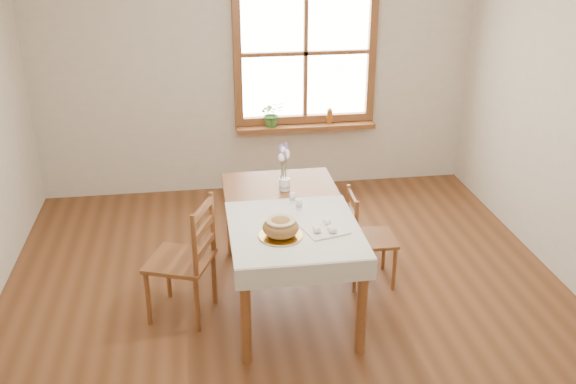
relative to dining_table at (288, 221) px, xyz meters
name	(u,v)px	position (x,y,z in m)	size (l,w,h in m)	color
ground	(294,318)	(0.00, -0.30, -0.66)	(5.00, 5.00, 0.00)	brown
room_walls	(295,96)	(0.00, -0.30, 1.04)	(4.60, 5.10, 2.65)	silver
window	(305,53)	(0.50, 2.17, 0.79)	(1.46, 0.08, 1.46)	brown
window_sill	(306,127)	(0.50, 2.10, 0.03)	(1.46, 0.20, 0.05)	brown
dining_table	(288,221)	(0.00, 0.00, 0.00)	(0.90, 1.60, 0.75)	brown
table_linen	(294,229)	(0.00, -0.30, 0.09)	(0.91, 0.99, 0.01)	silver
chair_left	(180,259)	(-0.81, -0.11, -0.20)	(0.44, 0.46, 0.93)	brown
chair_right	(371,237)	(0.69, 0.14, -0.27)	(0.37, 0.39, 0.79)	brown
bread_plate	(281,236)	(-0.11, -0.42, 0.10)	(0.29, 0.29, 0.02)	white
bread_loaf	(281,226)	(-0.11, -0.42, 0.18)	(0.25, 0.25, 0.14)	olive
egg_napkin	(325,230)	(0.21, -0.38, 0.10)	(0.28, 0.24, 0.01)	silver
eggs	(325,226)	(0.21, -0.38, 0.13)	(0.22, 0.19, 0.05)	white
salt_shaker	(299,204)	(0.08, -0.02, 0.14)	(0.05, 0.05, 0.09)	white
pepper_shaker	(292,197)	(0.05, 0.11, 0.14)	(0.04, 0.04, 0.08)	white
flower_vase	(284,185)	(0.03, 0.36, 0.13)	(0.09, 0.09, 0.10)	white
lavender_bouquet	(284,163)	(0.03, 0.36, 0.32)	(0.15, 0.15, 0.29)	#6B5292
potted_plant	(272,116)	(0.14, 2.10, 0.15)	(0.24, 0.27, 0.21)	#3E722D
amber_bottle	(330,116)	(0.75, 2.10, 0.13)	(0.06, 0.06, 0.17)	#A2571D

